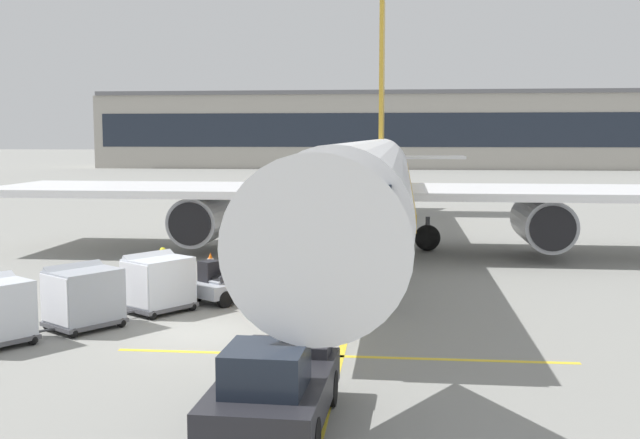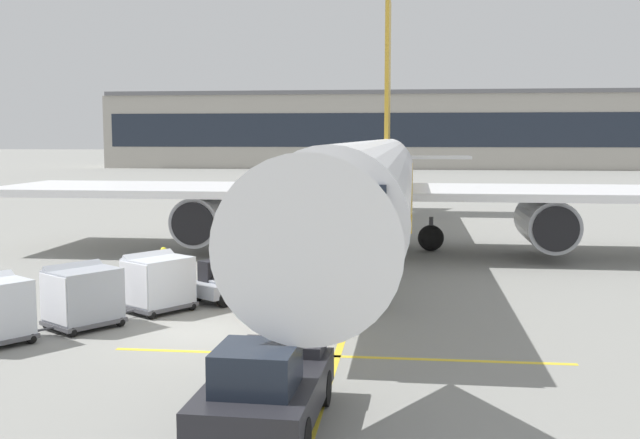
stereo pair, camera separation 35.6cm
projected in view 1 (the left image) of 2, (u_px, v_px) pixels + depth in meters
ground_plane at (199, 333)px, 22.06m from camera, size 600.00×600.00×0.00m
parked_airplane at (370, 181)px, 36.85m from camera, size 37.06×47.24×15.57m
belt_loader at (242, 274)px, 26.79m from camera, size 4.18×5.08×2.84m
baggage_cart_lead at (158, 281)px, 24.58m from camera, size 2.45×2.70×1.91m
baggage_cart_second at (83, 295)px, 22.43m from camera, size 2.45×2.70×1.91m
pushback_tug at (273, 388)px, 14.71m from camera, size 2.24×4.46×1.83m
ground_crew_by_loader at (261, 281)px, 24.61m from camera, size 0.29×0.57×1.74m
ground_crew_by_carts at (237, 271)px, 26.49m from camera, size 0.43×0.44×1.74m
ground_crew_marshaller at (163, 268)px, 27.10m from camera, size 0.56×0.30×1.74m
ground_crew_wingwalker at (165, 274)px, 25.84m from camera, size 0.36×0.54×1.74m
safety_cone_engine_keepout at (247, 259)px, 33.17m from camera, size 0.64×0.64×0.72m
safety_cone_wingtip at (210, 261)px, 32.68m from camera, size 0.63×0.63×0.71m
safety_cone_nose_mark at (238, 246)px, 36.80m from camera, size 0.71×0.71×0.80m
apron_guidance_line_lead_in at (367, 255)px, 36.36m from camera, size 0.20×110.00×0.01m
apron_guidance_line_stop_bar at (343, 356)px, 19.68m from camera, size 12.00×0.20×0.01m
terminal_building at (401, 131)px, 137.47m from camera, size 108.69×16.78×13.57m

